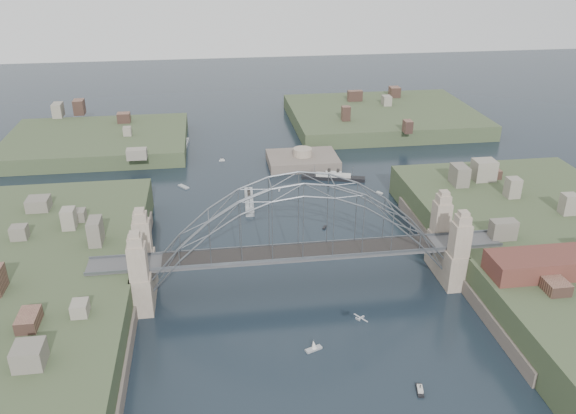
{
  "coord_description": "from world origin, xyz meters",
  "views": [
    {
      "loc": [
        -16.79,
        -101.37,
        66.75
      ],
      "look_at": [
        0.0,
        18.0,
        10.0
      ],
      "focal_mm": 36.26,
      "sensor_mm": 36.0,
      "label": 1
    }
  ],
  "objects_px": {
    "wharf_shed": "(541,264)",
    "fort_island": "(302,165)",
    "naval_cruiser_near": "(249,201)",
    "ocean_liner": "(333,177)",
    "bridge": "(301,234)",
    "naval_cruiser_far": "(184,145)"
  },
  "relations": [
    {
      "from": "wharf_shed",
      "to": "ocean_liner",
      "type": "distance_m",
      "value": 75.2
    },
    {
      "from": "bridge",
      "to": "ocean_liner",
      "type": "xyz_separation_m",
      "value": [
        19.11,
        56.35,
        -11.6
      ]
    },
    {
      "from": "wharf_shed",
      "to": "fort_island",
      "type": "bearing_deg",
      "value": 110.85
    },
    {
      "from": "ocean_liner",
      "to": "naval_cruiser_near",
      "type": "bearing_deg",
      "value": -152.98
    },
    {
      "from": "naval_cruiser_far",
      "to": "wharf_shed",
      "type": "bearing_deg",
      "value": -56.6
    },
    {
      "from": "fort_island",
      "to": "wharf_shed",
      "type": "bearing_deg",
      "value": -69.15
    },
    {
      "from": "naval_cruiser_near",
      "to": "bridge",
      "type": "bearing_deg",
      "value": -80.46
    },
    {
      "from": "bridge",
      "to": "wharf_shed",
      "type": "bearing_deg",
      "value": -17.65
    },
    {
      "from": "fort_island",
      "to": "naval_cruiser_far",
      "type": "distance_m",
      "value": 43.74
    },
    {
      "from": "fort_island",
      "to": "naval_cruiser_far",
      "type": "relative_size",
      "value": 1.48
    },
    {
      "from": "fort_island",
      "to": "ocean_liner",
      "type": "height_order",
      "value": "fort_island"
    },
    {
      "from": "naval_cruiser_near",
      "to": "ocean_liner",
      "type": "xyz_separation_m",
      "value": [
        26.33,
        13.43,
        -0.07
      ]
    },
    {
      "from": "bridge",
      "to": "wharf_shed",
      "type": "distance_m",
      "value": 46.23
    },
    {
      "from": "bridge",
      "to": "wharf_shed",
      "type": "xyz_separation_m",
      "value": [
        44.0,
        -14.0,
        -2.32
      ]
    },
    {
      "from": "wharf_shed",
      "to": "naval_cruiser_far",
      "type": "distance_m",
      "value": 127.2
    },
    {
      "from": "wharf_shed",
      "to": "ocean_liner",
      "type": "height_order",
      "value": "wharf_shed"
    },
    {
      "from": "bridge",
      "to": "naval_cruiser_near",
      "type": "xyz_separation_m",
      "value": [
        -7.22,
        42.92,
        -11.54
      ]
    },
    {
      "from": "fort_island",
      "to": "naval_cruiser_near",
      "type": "height_order",
      "value": "fort_island"
    },
    {
      "from": "fort_island",
      "to": "naval_cruiser_near",
      "type": "distance_m",
      "value": 33.22
    },
    {
      "from": "naval_cruiser_near",
      "to": "wharf_shed",
      "type": "bearing_deg",
      "value": -48.02
    },
    {
      "from": "naval_cruiser_near",
      "to": "fort_island",
      "type": "bearing_deg",
      "value": 54.64
    },
    {
      "from": "naval_cruiser_near",
      "to": "ocean_liner",
      "type": "height_order",
      "value": "naval_cruiser_near"
    }
  ]
}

